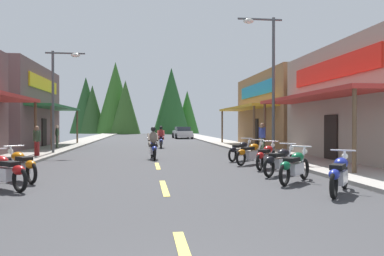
% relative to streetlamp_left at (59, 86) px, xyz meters
% --- Properties ---
extents(ground, '(10.28, 79.45, 0.10)m').
position_rel_streetlamp_left_xyz_m(ground, '(5.20, 6.08, -3.83)').
color(ground, '#38383A').
extents(sidewalk_left, '(2.62, 79.45, 0.12)m').
position_rel_streetlamp_left_xyz_m(sidewalk_left, '(-1.25, 6.08, -3.72)').
color(sidewalk_left, gray).
rests_on(sidewalk_left, ground).
extents(sidewalk_right, '(2.62, 79.45, 0.12)m').
position_rel_streetlamp_left_xyz_m(sidewalk_right, '(11.65, 6.08, -3.72)').
color(sidewalk_right, '#9E9991').
rests_on(sidewalk_right, ground).
extents(centerline_dashes, '(0.16, 55.71, 0.01)m').
position_rel_streetlamp_left_xyz_m(centerline_dashes, '(5.20, 9.61, -3.77)').
color(centerline_dashes, '#E0C64C').
rests_on(centerline_dashes, ground).
extents(storefront_right_far, '(8.65, 10.83, 5.43)m').
position_rel_streetlamp_left_xyz_m(storefront_right_far, '(16.34, 5.40, -1.06)').
color(storefront_right_far, olive).
rests_on(storefront_right_far, ground).
extents(streetlamp_left, '(2.13, 0.30, 5.73)m').
position_rel_streetlamp_left_xyz_m(streetlamp_left, '(0.00, 0.00, 0.00)').
color(streetlamp_left, '#474C51').
rests_on(streetlamp_left, ground).
extents(streetlamp_right, '(2.13, 0.30, 6.72)m').
position_rel_streetlamp_left_xyz_m(streetlamp_right, '(10.43, -4.37, 0.55)').
color(streetlamp_right, '#474C51').
rests_on(streetlamp_right, ground).
extents(motorcycle_parked_right_0, '(1.41, 1.74, 1.04)m').
position_rel_streetlamp_left_xyz_m(motorcycle_parked_right_0, '(9.34, -12.79, -3.29)').
color(motorcycle_parked_right_0, black).
rests_on(motorcycle_parked_right_0, ground).
extents(motorcycle_parked_right_1, '(1.57, 1.60, 1.04)m').
position_rel_streetlamp_left_xyz_m(motorcycle_parked_right_1, '(8.96, -11.04, -3.29)').
color(motorcycle_parked_right_1, black).
rests_on(motorcycle_parked_right_1, ground).
extents(motorcycle_parked_right_2, '(1.68, 1.48, 1.04)m').
position_rel_streetlamp_left_xyz_m(motorcycle_parked_right_2, '(9.12, -9.48, -3.29)').
color(motorcycle_parked_right_2, black).
rests_on(motorcycle_parked_right_2, ground).
extents(motorcycle_parked_right_3, '(1.38, 1.76, 1.04)m').
position_rel_streetlamp_left_xyz_m(motorcycle_parked_right_3, '(9.25, -7.72, -3.29)').
color(motorcycle_parked_right_3, black).
rests_on(motorcycle_parked_right_3, ground).
extents(motorcycle_parked_right_4, '(1.71, 1.45, 1.04)m').
position_rel_streetlamp_left_xyz_m(motorcycle_parked_right_4, '(9.09, -6.24, -3.29)').
color(motorcycle_parked_right_4, black).
rests_on(motorcycle_parked_right_4, ground).
extents(motorcycle_parked_right_5, '(1.60, 1.57, 1.04)m').
position_rel_streetlamp_left_xyz_m(motorcycle_parked_right_5, '(9.08, -4.65, -3.29)').
color(motorcycle_parked_right_5, black).
rests_on(motorcycle_parked_right_5, ground).
extents(motorcycle_parked_left_1, '(1.62, 1.55, 1.04)m').
position_rel_streetlamp_left_xyz_m(motorcycle_parked_left_1, '(1.12, -11.13, -3.29)').
color(motorcycle_parked_left_1, black).
rests_on(motorcycle_parked_left_1, ground).
extents(motorcycle_parked_left_2, '(1.43, 1.73, 1.04)m').
position_rel_streetlamp_left_xyz_m(motorcycle_parked_left_2, '(1.09, -9.79, -3.29)').
color(motorcycle_parked_left_2, black).
rests_on(motorcycle_parked_left_2, ground).
extents(rider_cruising_lead, '(0.60, 2.14, 1.57)m').
position_rel_streetlamp_left_xyz_m(rider_cruising_lead, '(5.09, -3.33, -3.12)').
color(rider_cruising_lead, black).
rests_on(rider_cruising_lead, ground).
extents(rider_cruising_trailing, '(0.60, 2.14, 1.57)m').
position_rel_streetlamp_left_xyz_m(rider_cruising_trailing, '(5.83, 5.06, -3.12)').
color(rider_cruising_trailing, black).
rests_on(rider_cruising_trailing, ground).
extents(pedestrian_by_shop, '(0.45, 0.43, 1.60)m').
position_rel_streetlamp_left_xyz_m(pedestrian_by_shop, '(-0.63, -2.03, -2.86)').
color(pedestrian_by_shop, maroon).
rests_on(pedestrian_by_shop, ground).
extents(pedestrian_browsing, '(0.36, 0.55, 1.75)m').
position_rel_streetlamp_left_xyz_m(pedestrian_browsing, '(11.20, -1.29, -2.76)').
color(pedestrian_browsing, '#3F593F').
rests_on(pedestrian_browsing, ground).
extents(pedestrian_waiting, '(0.37, 0.54, 1.65)m').
position_rel_streetlamp_left_xyz_m(pedestrian_waiting, '(-1.09, 4.20, -2.82)').
color(pedestrian_waiting, '#3F593F').
rests_on(pedestrian_waiting, ground).
extents(parked_car_curbside, '(2.23, 4.38, 1.40)m').
position_rel_streetlamp_left_xyz_m(parked_car_curbside, '(9.14, 22.27, -3.09)').
color(parked_car_curbside, silver).
rests_on(parked_car_curbside, ground).
extents(treeline_backdrop, '(24.03, 10.48, 13.15)m').
position_rel_streetlamp_left_xyz_m(treeline_backdrop, '(1.61, 47.00, 1.84)').
color(treeline_backdrop, '#2B4E23').
rests_on(treeline_backdrop, ground).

